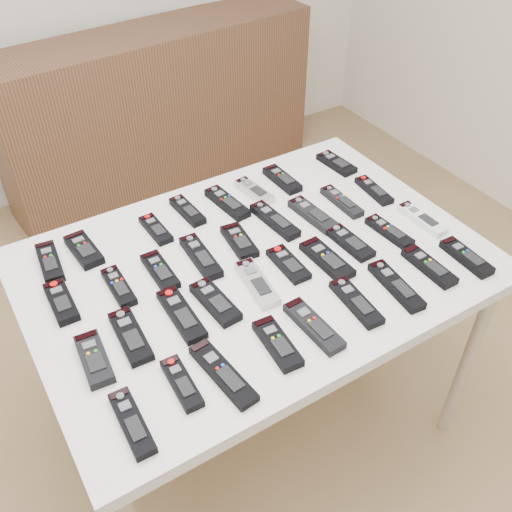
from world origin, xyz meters
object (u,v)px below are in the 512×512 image
remote_0 (50,262)px  remote_34 (429,266)px  remote_7 (336,163)px  remote_15 (342,202)px  remote_14 (313,215)px  remote_17 (94,359)px  remote_6 (282,179)px  remote_28 (182,383)px  remote_20 (215,302)px  remote_1 (84,250)px  remote_26 (422,219)px  table (256,277)px  remote_9 (119,287)px  remote_32 (356,302)px  remote_23 (327,259)px  remote_2 (156,229)px  remote_5 (254,191)px  remote_3 (187,211)px  remote_30 (277,344)px  remote_25 (389,232)px  sideboard (161,111)px  remote_11 (201,257)px  remote_13 (275,220)px  remote_33 (396,286)px  remote_10 (160,271)px  remote_18 (131,336)px  remote_31 (314,326)px  remote_4 (227,203)px  remote_22 (288,264)px  remote_21 (257,283)px  remote_16 (374,190)px  remote_27 (132,423)px  remote_19 (181,314)px  remote_35 (466,257)px  remote_12 (239,241)px  remote_8 (61,302)px  remote_24 (350,242)px

remote_0 → remote_34: bearing=-26.6°
remote_7 → remote_15: remote_15 is taller
remote_14 → remote_17: size_ratio=1.15×
remote_6 → remote_28: remote_6 is taller
remote_7 → remote_20: remote_20 is taller
remote_1 → remote_26: size_ratio=0.90×
table → remote_9: remote_9 is taller
remote_15 → remote_32: size_ratio=0.97×
remote_23 → remote_6: bearing=72.0°
remote_0 → remote_2: bearing=3.4°
remote_5 → remote_34: size_ratio=0.90×
remote_3 → remote_30: (-0.06, -0.59, 0.00)m
remote_14 → remote_34: bearing=-74.0°
table → remote_25: bearing=-14.5°
sideboard → remote_5: size_ratio=11.20×
remote_11 → remote_26: bearing=-13.9°
remote_14 → remote_28: remote_14 is taller
remote_6 → remote_13: (-0.14, -0.18, 0.00)m
remote_13 → remote_28: size_ratio=1.29×
remote_33 → remote_34: bearing=9.9°
remote_10 → remote_18: (-0.16, -0.18, 0.00)m
remote_18 → remote_34: 0.82m
sideboard → remote_31: (-0.43, -1.94, 0.36)m
remote_0 → remote_15: (0.87, -0.19, -0.00)m
remote_33 → remote_14: bearing=95.8°
remote_7 → remote_30: remote_30 is taller
remote_3 → remote_4: size_ratio=0.85×
remote_4 → remote_30: size_ratio=1.13×
remote_22 → remote_26: (0.46, -0.04, 0.00)m
remote_4 → remote_7: size_ratio=1.21×
remote_11 → remote_21: 0.19m
remote_14 → remote_16: remote_14 is taller
remote_18 → remote_21: same height
remote_30 → remote_27: bearing=-172.9°
table → remote_28: 0.46m
table → remote_5: 0.34m
remote_4 → remote_30: (-0.18, -0.56, 0.00)m
remote_2 → remote_4: (0.24, 0.00, 0.00)m
remote_23 → remote_17: bearing=178.3°
remote_19 → remote_35: remote_35 is taller
remote_19 → remote_35: 0.80m
remote_17 → remote_28: remote_17 is taller
remote_12 → remote_17: bearing=-152.4°
remote_10 → table: bearing=-20.0°
remote_0 → remote_8: same height
remote_1 → remote_11: size_ratio=0.81×
remote_15 → remote_20: bearing=-161.7°
table → remote_12: remote_12 is taller
remote_4 → remote_24: remote_4 is taller
remote_3 → remote_34: bearing=-55.5°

